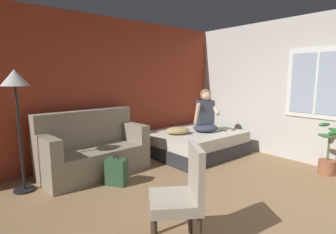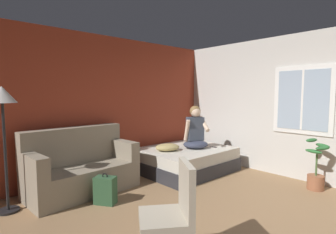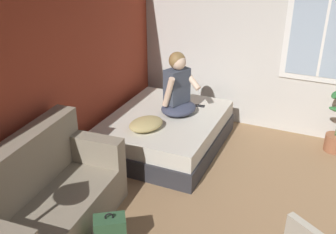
{
  "view_description": "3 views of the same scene",
  "coord_description": "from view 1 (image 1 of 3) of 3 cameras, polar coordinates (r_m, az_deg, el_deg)",
  "views": [
    {
      "loc": [
        -2.5,
        -1.49,
        1.6
      ],
      "look_at": [
        0.42,
        2.01,
        0.9
      ],
      "focal_mm": 28.0,
      "sensor_mm": 36.0,
      "label": 1
    },
    {
      "loc": [
        -2.5,
        -1.49,
        1.6
      ],
      "look_at": [
        0.83,
        2.19,
        1.16
      ],
      "focal_mm": 28.0,
      "sensor_mm": 36.0,
      "label": 2
    },
    {
      "loc": [
        -3.09,
        0.21,
        2.84
      ],
      "look_at": [
        0.77,
        1.92,
        0.78
      ],
      "focal_mm": 42.0,
      "sensor_mm": 36.0,
      "label": 3
    }
  ],
  "objects": [
    {
      "name": "ground_plane",
      "position": [
        3.32,
        18.08,
        -20.54
      ],
      "size": [
        40.0,
        40.0,
        0.0
      ],
      "primitive_type": "plane",
      "color": "#93704C"
    },
    {
      "name": "wall_back_accent",
      "position": [
        5.27,
        -11.57,
        5.84
      ],
      "size": [
        10.02,
        0.16,
        2.7
      ],
      "primitive_type": "cube",
      "color": "#993823",
      "rests_on": "ground"
    },
    {
      "name": "bed",
      "position": [
        5.51,
        6.06,
        -5.65
      ],
      "size": [
        1.82,
        1.48,
        0.48
      ],
      "color": "#2D2D33",
      "rests_on": "ground"
    },
    {
      "name": "couch",
      "position": [
        4.58,
        -16.09,
        -6.89
      ],
      "size": [
        1.75,
        0.94,
        1.04
      ],
      "color": "gray",
      "rests_on": "ground"
    },
    {
      "name": "side_chair",
      "position": [
        2.53,
        3.07,
        -16.2
      ],
      "size": [
        0.64,
        0.64,
        0.98
      ],
      "color": "#382D23",
      "rests_on": "ground"
    },
    {
      "name": "person_seated",
      "position": [
        5.42,
        8.16,
        0.55
      ],
      "size": [
        0.65,
        0.61,
        0.88
      ],
      "color": "#383D51",
      "rests_on": "bed"
    },
    {
      "name": "backpack",
      "position": [
        4.07,
        -11.08,
        -11.68
      ],
      "size": [
        0.34,
        0.35,
        0.46
      ],
      "color": "#2D5133",
      "rests_on": "ground"
    },
    {
      "name": "throw_pillow",
      "position": [
        5.18,
        2.07,
        -2.96
      ],
      "size": [
        0.58,
        0.51,
        0.14
      ],
      "primitive_type": "ellipsoid",
      "rotation": [
        0.0,
        0.0,
        -0.38
      ],
      "color": "tan",
      "rests_on": "bed"
    },
    {
      "name": "cell_phone",
      "position": [
        5.62,
        12.02,
        -2.91
      ],
      "size": [
        0.09,
        0.15,
        0.01
      ],
      "primitive_type": "cube",
      "rotation": [
        0.0,
        0.0,
        3.29
      ],
      "color": "black",
      "rests_on": "bed"
    },
    {
      "name": "floor_lamp",
      "position": [
        4.07,
        -30.22,
        5.15
      ],
      "size": [
        0.36,
        0.36,
        1.7
      ],
      "color": "black",
      "rests_on": "ground"
    },
    {
      "name": "potted_plant",
      "position": [
        5.09,
        31.43,
        -7.34
      ],
      "size": [
        0.39,
        0.37,
        0.85
      ],
      "color": "#995B3D",
      "rests_on": "ground"
    }
  ]
}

